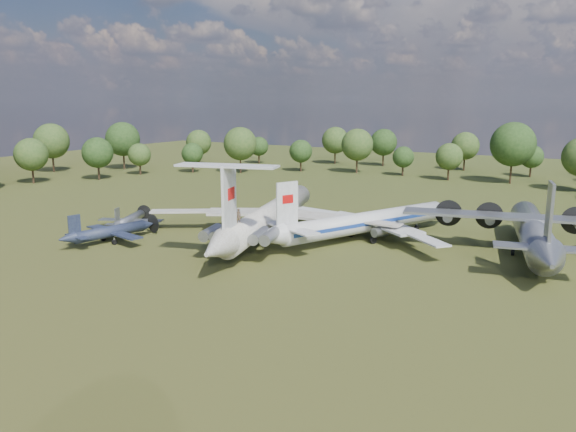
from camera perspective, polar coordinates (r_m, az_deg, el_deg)
The scene contains 7 objects.
ground at distance 85.21m, azimuth -2.34°, elevation -2.33°, with size 300.00×300.00×0.00m, color #284316.
il62_airliner at distance 86.56m, azimuth -1.77°, elevation -0.36°, with size 40.07×52.09×5.11m, color #B9B9B4, non-canonical shape.
tu104_jet at distance 85.12m, azimuth 8.01°, elevation -0.99°, with size 31.72×42.29×4.23m, color silver, non-canonical shape.
an12_transport at distance 82.76m, azimuth 23.62°, elevation -1.93°, with size 34.74×38.82×5.11m, color #919398, non-canonical shape.
small_prop_west at distance 86.81m, azimuth -17.59°, elevation -1.77°, with size 12.40×16.92×2.48m, color black, non-canonical shape.
small_prop_northwest at distance 95.45m, azimuth -15.77°, elevation -0.57°, with size 10.66×14.54×2.13m, color #A0A3A8, non-canonical shape.
person_on_il62 at distance 72.57m, azimuth -5.06°, elevation 0.04°, with size 0.68×0.45×1.88m, color #96704C.
Camera 1 is at (45.77, -68.81, 20.78)m, focal length 35.00 mm.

